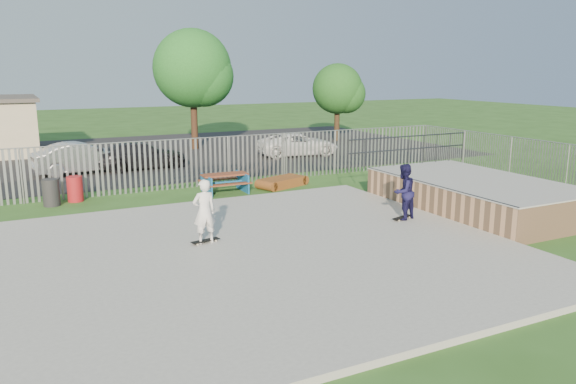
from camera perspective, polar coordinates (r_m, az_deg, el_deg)
name	(u,v)px	position (r m, az deg, el deg)	size (l,w,h in m)	color
ground	(222,261)	(14.28, -6.74, -6.97)	(120.00, 120.00, 0.00)	#2A501B
concrete_slab	(222,258)	(14.26, -6.75, -6.69)	(15.00, 12.00, 0.15)	gray
quarter_pipe	(475,194)	(20.06, 18.46, -0.21)	(5.50, 7.05, 2.19)	tan
fence	(201,185)	(18.52, -8.79, 0.67)	(26.04, 16.02, 2.00)	gray
picnic_table	(225,183)	(21.96, -6.44, 0.92)	(1.81, 1.50, 0.75)	brown
funbox	(282,182)	(22.95, -0.58, 1.01)	(2.09, 1.54, 0.38)	brown
trash_bin_red	(75,189)	(21.77, -20.82, 0.30)	(0.55, 0.55, 0.92)	maroon
trash_bin_grey	(51,193)	(21.35, -22.93, -0.05)	(0.57, 0.57, 0.96)	#242527
parking_lot	(102,157)	(32.36, -18.40, 3.39)	(40.00, 18.00, 0.02)	black
car_silver	(82,158)	(27.43, -20.22, 3.27)	(1.51, 4.34, 1.43)	silver
car_dark	(141,155)	(27.89, -14.69, 3.61)	(1.78, 4.39, 1.27)	black
car_white	(298,144)	(31.12, 1.03, 4.86)	(2.06, 4.47, 1.24)	white
tree_mid	(192,69)	(34.01, -9.69, 12.26)	(4.57, 4.57, 7.05)	#3F2819
tree_right	(337,89)	(37.82, 5.05, 10.38)	(3.31, 3.31, 5.10)	#3D2A18
skateboard_a	(402,218)	(17.80, 11.53, -2.60)	(0.82, 0.43, 0.08)	black
skateboard_b	(205,241)	(15.27, -8.40, -4.98)	(0.82, 0.35, 0.08)	black
skater_navy	(403,192)	(17.60, 11.65, 0.01)	(0.84, 0.66, 1.74)	#131238
skater_white	(204,211)	(15.05, -8.49, -1.96)	(0.63, 0.42, 1.74)	white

